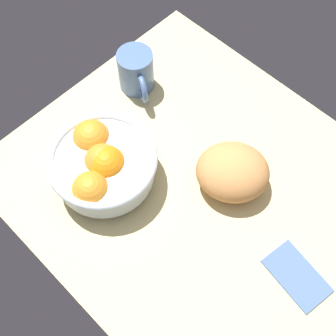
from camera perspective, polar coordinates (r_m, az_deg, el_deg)
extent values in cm
cube|color=#CDC185|center=(93.03, 4.75, -3.23)|extent=(79.07, 65.02, 3.00)
cylinder|color=silver|center=(92.84, -7.83, -0.86)|extent=(8.43, 8.43, 1.67)
cylinder|color=silver|center=(89.53, -8.12, 0.24)|extent=(19.93, 19.93, 5.87)
torus|color=silver|center=(86.99, -8.36, 1.16)|extent=(21.53, 21.53, 1.60)
sphere|color=orange|center=(87.72, -7.75, 0.42)|extent=(7.68, 7.68, 7.68)
sphere|color=orange|center=(91.16, -9.61, 3.69)|extent=(7.75, 7.75, 7.75)
sphere|color=orange|center=(85.73, -9.74, -2.81)|extent=(7.40, 7.40, 7.40)
sphere|color=orange|center=(88.18, -8.24, 0.72)|extent=(7.22, 7.22, 7.22)
sphere|color=orange|center=(88.15, -8.24, 0.73)|extent=(7.41, 7.41, 7.41)
ellipsoid|color=#CB884B|center=(89.00, 8.16, -0.50)|extent=(19.31, 18.99, 9.09)
cube|color=#4C6896|center=(88.23, 16.00, -12.93)|extent=(13.07, 8.94, 0.81)
cylinder|color=#4B699F|center=(102.27, -4.10, 12.21)|extent=(7.93, 7.93, 9.69)
torus|color=#4B699F|center=(99.06, -3.29, 10.04)|extent=(6.41, 4.19, 6.62)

